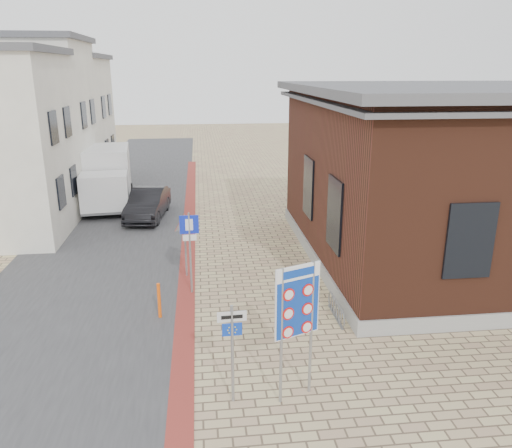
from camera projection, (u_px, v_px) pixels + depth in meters
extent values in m
plane|color=tan|center=(260.00, 362.00, 13.08)|extent=(120.00, 120.00, 0.00)
cube|color=#38383A|center=(124.00, 213.00, 26.71)|extent=(7.00, 60.00, 0.02)
cube|color=maroon|center=(188.00, 240.00, 22.35)|extent=(0.60, 40.00, 0.02)
cube|color=gray|center=(455.00, 249.00, 20.63)|extent=(12.15, 12.15, 0.50)
cube|color=#4E2619|center=(465.00, 171.00, 19.66)|extent=(12.00, 12.00, 6.00)
cube|color=#515256|center=(475.00, 89.00, 18.73)|extent=(13.00, 13.00, 0.30)
cube|color=#515256|center=(474.00, 100.00, 18.84)|extent=(12.70, 12.70, 0.15)
cube|color=black|center=(335.00, 214.00, 16.37)|extent=(0.12, 1.60, 2.40)
cube|color=black|center=(309.00, 187.00, 20.16)|extent=(0.12, 1.60, 2.40)
cube|color=black|center=(470.00, 241.00, 13.83)|extent=(1.40, 0.12, 2.20)
cube|color=black|center=(61.00, 192.00, 21.86)|extent=(0.10, 1.10, 1.40)
cube|color=black|center=(74.00, 181.00, 24.14)|extent=(0.10, 1.10, 1.40)
cube|color=black|center=(53.00, 128.00, 21.03)|extent=(0.10, 1.10, 1.40)
cube|color=black|center=(67.00, 122.00, 23.30)|extent=(0.10, 1.10, 1.40)
cube|color=beige|center=(24.00, 125.00, 27.65)|extent=(7.00, 6.00, 8.80)
cube|color=#515256|center=(12.00, 38.00, 26.30)|extent=(7.40, 6.40, 0.30)
cube|color=black|center=(89.00, 167.00, 27.55)|extent=(0.10, 1.10, 1.40)
cube|color=black|center=(97.00, 159.00, 29.83)|extent=(0.10, 1.10, 1.40)
cube|color=black|center=(84.00, 115.00, 26.72)|extent=(0.10, 1.10, 1.40)
cube|color=black|center=(92.00, 112.00, 29.00)|extent=(0.10, 1.10, 1.40)
cube|color=beige|center=(54.00, 121.00, 33.46)|extent=(7.00, 6.00, 8.00)
cube|color=#515256|center=(46.00, 56.00, 32.23)|extent=(7.40, 6.40, 0.30)
cube|color=black|center=(107.00, 150.00, 33.24)|extent=(0.10, 1.10, 1.40)
cube|color=black|center=(113.00, 145.00, 35.52)|extent=(0.10, 1.10, 1.40)
cube|color=black|center=(103.00, 107.00, 32.41)|extent=(0.10, 1.10, 1.40)
cube|color=black|center=(109.00, 105.00, 34.69)|extent=(0.10, 1.10, 1.40)
torus|color=slate|center=(342.00, 318.00, 14.80)|extent=(0.04, 0.60, 0.60)
torus|color=slate|center=(339.00, 314.00, 15.09)|extent=(0.04, 0.60, 0.60)
torus|color=slate|center=(336.00, 309.00, 15.37)|extent=(0.04, 0.60, 0.60)
torus|color=slate|center=(334.00, 305.00, 15.66)|extent=(0.04, 0.60, 0.60)
torus|color=slate|center=(331.00, 301.00, 15.94)|extent=(0.04, 0.60, 0.60)
cube|color=slate|center=(336.00, 317.00, 15.45)|extent=(0.08, 1.60, 0.04)
imported|color=black|center=(148.00, 204.00, 25.59)|extent=(2.13, 4.76, 1.52)
cube|color=slate|center=(108.00, 198.00, 27.72)|extent=(2.99, 6.24, 0.28)
cube|color=silver|center=(105.00, 191.00, 25.49)|extent=(2.54, 2.14, 1.78)
cube|color=black|center=(103.00, 188.00, 24.61)|extent=(2.11, 0.31, 0.89)
cube|color=silver|center=(107.00, 169.00, 28.23)|extent=(2.88, 4.26, 2.45)
cylinder|color=black|center=(83.00, 209.00, 25.83)|extent=(0.38, 0.92, 0.89)
cylinder|color=black|center=(130.00, 206.00, 26.33)|extent=(0.38, 0.92, 0.89)
cylinder|color=black|center=(89.00, 193.00, 29.15)|extent=(0.38, 0.92, 0.89)
cylinder|color=black|center=(130.00, 191.00, 29.65)|extent=(0.38, 0.92, 0.89)
cylinder|color=gray|center=(281.00, 338.00, 11.05)|extent=(0.07, 0.07, 3.32)
cylinder|color=gray|center=(311.00, 329.00, 11.42)|extent=(0.07, 0.07, 3.32)
cube|color=white|center=(297.00, 301.00, 11.00)|extent=(1.07, 0.47, 1.71)
cube|color=#0D37A1|center=(297.00, 301.00, 11.00)|extent=(1.03, 0.45, 1.66)
cube|color=white|center=(298.00, 272.00, 10.79)|extent=(1.03, 0.46, 0.32)
cylinder|color=gray|center=(232.00, 355.00, 11.21)|extent=(0.07, 0.07, 2.44)
cube|color=silver|center=(232.00, 317.00, 10.93)|extent=(0.66, 0.07, 0.23)
cube|color=#0F38B7|center=(232.00, 329.00, 11.02)|extent=(0.45, 0.06, 0.30)
cylinder|color=gray|center=(190.00, 254.00, 16.73)|extent=(0.07, 0.07, 2.86)
cube|color=#1024C1|center=(189.00, 225.00, 16.42)|extent=(0.63, 0.06, 0.63)
cube|color=white|center=(190.00, 238.00, 16.56)|extent=(0.46, 0.06, 0.21)
cylinder|color=gray|center=(186.00, 247.00, 18.21)|extent=(0.07, 0.07, 2.29)
cylinder|color=#FF5A0D|center=(159.00, 301.00, 15.27)|extent=(0.10, 0.10, 1.15)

